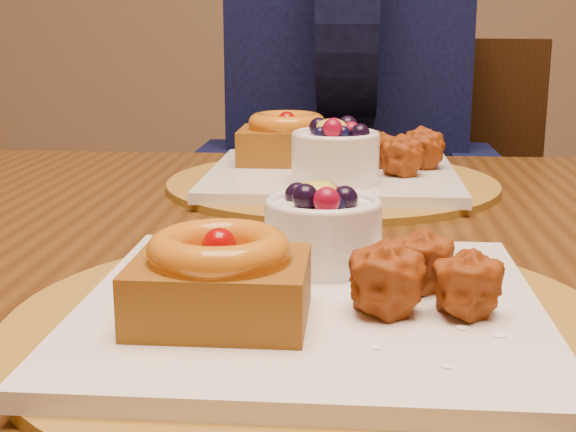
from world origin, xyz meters
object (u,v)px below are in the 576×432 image
object	(u,v)px
place_setting_near	(308,294)
dining_table	(324,318)
chair_far	(398,279)
diner	(347,96)
place_setting_far	(329,165)

from	to	relation	value
place_setting_near	dining_table	bearing A→B (deg)	89.45
chair_far	diner	distance (m)	0.33
place_setting_near	chair_far	size ratio (longest dim) A/B	0.42
place_setting_far	chair_far	size ratio (longest dim) A/B	0.42
diner	dining_table	bearing A→B (deg)	-100.74
dining_table	chair_far	size ratio (longest dim) A/B	1.75
place_setting_near	diner	xyz separation A→B (m)	(0.01, 0.87, 0.04)
chair_far	place_setting_near	bearing A→B (deg)	-81.75
chair_far	diner	bearing A→B (deg)	-167.42
place_setting_near	diner	bearing A→B (deg)	89.08
chair_far	diner	xyz separation A→B (m)	(-0.09, 0.00, 0.32)
dining_table	chair_far	world-z (taller)	chair_far
dining_table	chair_far	xyz separation A→B (m)	(0.10, 0.64, -0.17)
place_setting_near	place_setting_far	size ratio (longest dim) A/B	1.00
place_setting_near	diner	world-z (taller)	diner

